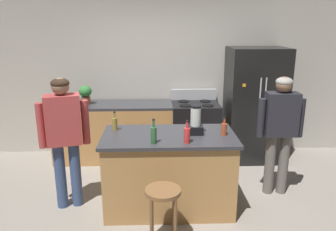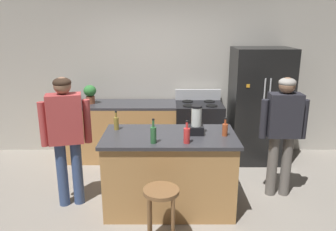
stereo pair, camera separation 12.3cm
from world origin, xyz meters
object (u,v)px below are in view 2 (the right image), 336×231
kitchen_island (168,172)px  bottle_olive_oil (152,134)px  stove_range (197,131)px  bar_stool (160,201)px  refrigerator (258,106)px  person_by_sink_right (282,126)px  potted_plant (89,93)px  bottle_soda (185,135)px  person_by_island_left (65,130)px  bottle_vinegar (115,123)px  bottle_cooking_sauce (224,129)px  blender_appliance (195,122)px

kitchen_island → bottle_olive_oil: bottle_olive_oil is taller
stove_range → bar_stool: (-0.57, -2.24, 0.01)m
refrigerator → person_by_sink_right: size_ratio=1.17×
person_by_sink_right → potted_plant: person_by_sink_right is taller
bar_stool → bottle_soda: 0.76m
stove_range → person_by_island_left: (-1.72, -1.45, 0.49)m
person_by_sink_right → refrigerator: bearing=89.3°
kitchen_island → stove_range: (0.49, 1.52, 0.01)m
kitchen_island → person_by_sink_right: (1.44, 0.32, 0.47)m
bottle_soda → bar_stool: bearing=-121.3°
potted_plant → bottle_vinegar: bearing=-65.3°
bottle_vinegar → bottle_cooking_sauce: (1.29, -0.23, -0.01)m
person_by_island_left → bottle_olive_oil: bearing=-18.3°
kitchen_island → potted_plant: potted_plant is taller
kitchen_island → bottle_olive_oil: bearing=-122.8°
person_by_island_left → blender_appliance: size_ratio=4.69×
refrigerator → potted_plant: 2.73m
bottle_vinegar → bar_stool: bearing=-58.4°
bottle_soda → bottle_olive_oil: bearing=-179.9°
refrigerator → bottle_olive_oil: refrigerator is taller
bottle_soda → refrigerator: bearing=54.5°
refrigerator → bar_stool: refrigerator is taller
bar_stool → bottle_olive_oil: bearing=101.4°
bottle_soda → bottle_cooking_sauce: size_ratio=1.19×
stove_range → bottle_soda: bearing=-99.6°
stove_range → blender_appliance: (-0.17, -1.49, 0.61)m
blender_appliance → bottle_vinegar: 0.98m
bottle_vinegar → bottle_soda: bearing=-29.3°
bottle_cooking_sauce → bottle_olive_oil: (-0.82, -0.24, 0.02)m
person_by_sink_right → bottle_vinegar: size_ratio=6.66×
bar_stool → blender_appliance: bearing=61.9°
refrigerator → bottle_vinegar: bearing=-148.2°
refrigerator → person_by_island_left: refrigerator is taller
bar_stool → bottle_vinegar: (-0.56, 0.92, 0.54)m
refrigerator → stove_range: size_ratio=1.63×
kitchen_island → person_by_sink_right: person_by_sink_right is taller
blender_appliance → bottle_cooking_sauce: size_ratio=1.59×
bottle_cooking_sauce → person_by_sink_right: bearing=23.5°
bottle_cooking_sauce → bar_stool: bearing=-136.6°
person_by_island_left → blender_appliance: person_by_island_left is taller
refrigerator → person_by_island_left: size_ratio=1.14×
stove_range → person_by_sink_right: bearing=-51.9°
bottle_soda → bottle_olive_oil: size_ratio=0.93×
bottle_vinegar → stove_range: bearing=49.4°
bar_stool → blender_appliance: (0.40, 0.75, 0.60)m
bar_stool → bottle_olive_oil: bottle_olive_oil is taller
refrigerator → blender_appliance: refrigerator is taller
stove_range → bottle_cooking_sauce: size_ratio=5.21×
kitchen_island → stove_range: 1.60m
kitchen_island → stove_range: size_ratio=1.39×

